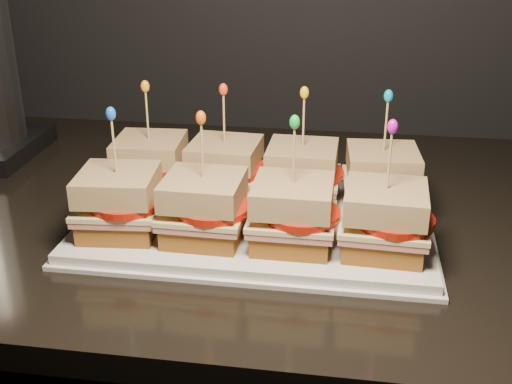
# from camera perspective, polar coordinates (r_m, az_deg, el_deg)

# --- Properties ---
(granite_slab) EXTENTS (2.52, 0.74, 0.03)m
(granite_slab) POSITION_cam_1_polar(r_m,az_deg,el_deg) (0.94, 8.19, -2.48)
(granite_slab) COLOR black
(granite_slab) RESTS_ON cabinet
(platter) EXTENTS (0.46, 0.28, 0.02)m
(platter) POSITION_cam_1_polar(r_m,az_deg,el_deg) (0.86, -0.00, -2.81)
(platter) COLOR white
(platter) RESTS_ON granite_slab
(platter_rim) EXTENTS (0.47, 0.29, 0.01)m
(platter_rim) POSITION_cam_1_polar(r_m,az_deg,el_deg) (0.86, -0.00, -3.17)
(platter_rim) COLOR white
(platter_rim) RESTS_ON granite_slab
(sandwich_0_bread_bot) EXTENTS (0.10, 0.10, 0.03)m
(sandwich_0_bread_bot) POSITION_cam_1_polar(r_m,az_deg,el_deg) (0.94, -9.24, 0.83)
(sandwich_0_bread_bot) COLOR brown
(sandwich_0_bread_bot) RESTS_ON platter
(sandwich_0_ham) EXTENTS (0.11, 0.10, 0.01)m
(sandwich_0_ham) POSITION_cam_1_polar(r_m,az_deg,el_deg) (0.94, -9.31, 1.78)
(sandwich_0_ham) COLOR #C37265
(sandwich_0_ham) RESTS_ON sandwich_0_bread_bot
(sandwich_0_cheese) EXTENTS (0.11, 0.11, 0.01)m
(sandwich_0_cheese) POSITION_cam_1_polar(r_m,az_deg,el_deg) (0.94, -9.33, 2.17)
(sandwich_0_cheese) COLOR beige
(sandwich_0_cheese) RESTS_ON sandwich_0_ham
(sandwich_0_tomato) EXTENTS (0.09, 0.09, 0.01)m
(sandwich_0_tomato) POSITION_cam_1_polar(r_m,az_deg,el_deg) (0.92, -8.77, 2.43)
(sandwich_0_tomato) COLOR #AC1B0C
(sandwich_0_tomato) RESTS_ON sandwich_0_cheese
(sandwich_0_bread_top) EXTENTS (0.10, 0.10, 0.03)m
(sandwich_0_bread_top) POSITION_cam_1_polar(r_m,az_deg,el_deg) (0.93, -9.45, 3.78)
(sandwich_0_bread_top) COLOR brown
(sandwich_0_bread_top) RESTS_ON sandwich_0_tomato
(sandwich_0_pick) EXTENTS (0.00, 0.00, 0.09)m
(sandwich_0_pick) POSITION_cam_1_polar(r_m,az_deg,el_deg) (0.91, -9.64, 6.50)
(sandwich_0_pick) COLOR tan
(sandwich_0_pick) RESTS_ON sandwich_0_bread_top
(sandwich_0_frill) EXTENTS (0.01, 0.01, 0.02)m
(sandwich_0_frill) POSITION_cam_1_polar(r_m,az_deg,el_deg) (0.90, -9.83, 9.24)
(sandwich_0_frill) COLOR orange
(sandwich_0_frill) RESTS_ON sandwich_0_pick
(sandwich_1_bread_bot) EXTENTS (0.10, 0.10, 0.03)m
(sandwich_1_bread_bot) POSITION_cam_1_polar(r_m,az_deg,el_deg) (0.92, -2.74, 0.44)
(sandwich_1_bread_bot) COLOR brown
(sandwich_1_bread_bot) RESTS_ON platter
(sandwich_1_ham) EXTENTS (0.11, 0.10, 0.01)m
(sandwich_1_ham) POSITION_cam_1_polar(r_m,az_deg,el_deg) (0.91, -2.76, 1.41)
(sandwich_1_ham) COLOR #C37265
(sandwich_1_ham) RESTS_ON sandwich_1_bread_bot
(sandwich_1_cheese) EXTENTS (0.11, 0.10, 0.01)m
(sandwich_1_cheese) POSITION_cam_1_polar(r_m,az_deg,el_deg) (0.91, -2.77, 1.82)
(sandwich_1_cheese) COLOR beige
(sandwich_1_cheese) RESTS_ON sandwich_1_ham
(sandwich_1_tomato) EXTENTS (0.09, 0.09, 0.01)m
(sandwich_1_tomato) POSITION_cam_1_polar(r_m,az_deg,el_deg) (0.90, -2.10, 2.08)
(sandwich_1_tomato) COLOR #AC1B0C
(sandwich_1_tomato) RESTS_ON sandwich_1_cheese
(sandwich_1_bread_top) EXTENTS (0.10, 0.10, 0.03)m
(sandwich_1_bread_top) POSITION_cam_1_polar(r_m,az_deg,el_deg) (0.90, -2.80, 3.48)
(sandwich_1_bread_top) COLOR brown
(sandwich_1_bread_top) RESTS_ON sandwich_1_tomato
(sandwich_1_pick) EXTENTS (0.00, 0.00, 0.09)m
(sandwich_1_pick) POSITION_cam_1_polar(r_m,az_deg,el_deg) (0.88, -2.86, 6.27)
(sandwich_1_pick) COLOR tan
(sandwich_1_pick) RESTS_ON sandwich_1_bread_top
(sandwich_1_frill) EXTENTS (0.01, 0.01, 0.02)m
(sandwich_1_frill) POSITION_cam_1_polar(r_m,az_deg,el_deg) (0.87, -2.92, 9.10)
(sandwich_1_frill) COLOR red
(sandwich_1_frill) RESTS_ON sandwich_1_pick
(sandwich_2_bread_bot) EXTENTS (0.09, 0.09, 0.03)m
(sandwich_2_bread_bot) POSITION_cam_1_polar(r_m,az_deg,el_deg) (0.90, 4.05, 0.03)
(sandwich_2_bread_bot) COLOR brown
(sandwich_2_bread_bot) RESTS_ON platter
(sandwich_2_ham) EXTENTS (0.10, 0.10, 0.01)m
(sandwich_2_ham) POSITION_cam_1_polar(r_m,az_deg,el_deg) (0.90, 4.08, 1.01)
(sandwich_2_ham) COLOR #C37265
(sandwich_2_ham) RESTS_ON sandwich_2_bread_bot
(sandwich_2_cheese) EXTENTS (0.10, 0.10, 0.01)m
(sandwich_2_cheese) POSITION_cam_1_polar(r_m,az_deg,el_deg) (0.90, 4.09, 1.42)
(sandwich_2_cheese) COLOR beige
(sandwich_2_cheese) RESTS_ON sandwich_2_ham
(sandwich_2_tomato) EXTENTS (0.09, 0.09, 0.01)m
(sandwich_2_tomato) POSITION_cam_1_polar(r_m,az_deg,el_deg) (0.89, 4.85, 1.68)
(sandwich_2_tomato) COLOR #AC1B0C
(sandwich_2_tomato) RESTS_ON sandwich_2_cheese
(sandwich_2_bread_top) EXTENTS (0.10, 0.10, 0.03)m
(sandwich_2_bread_top) POSITION_cam_1_polar(r_m,az_deg,el_deg) (0.88, 4.15, 3.10)
(sandwich_2_bread_top) COLOR brown
(sandwich_2_bread_top) RESTS_ON sandwich_2_tomato
(sandwich_2_pick) EXTENTS (0.00, 0.00, 0.09)m
(sandwich_2_pick) POSITION_cam_1_polar(r_m,az_deg,el_deg) (0.87, 4.23, 5.94)
(sandwich_2_pick) COLOR tan
(sandwich_2_pick) RESTS_ON sandwich_2_bread_top
(sandwich_2_frill) EXTENTS (0.01, 0.01, 0.02)m
(sandwich_2_frill) POSITION_cam_1_polar(r_m,az_deg,el_deg) (0.86, 4.32, 8.81)
(sandwich_2_frill) COLOR yellow
(sandwich_2_frill) RESTS_ON sandwich_2_pick
(sandwich_3_bread_bot) EXTENTS (0.10, 0.10, 0.03)m
(sandwich_3_bread_bot) POSITION_cam_1_polar(r_m,az_deg,el_deg) (0.90, 10.96, -0.40)
(sandwich_3_bread_bot) COLOR brown
(sandwich_3_bread_bot) RESTS_ON platter
(sandwich_3_ham) EXTENTS (0.11, 0.10, 0.01)m
(sandwich_3_ham) POSITION_cam_1_polar(r_m,az_deg,el_deg) (0.90, 11.04, 0.59)
(sandwich_3_ham) COLOR #C37265
(sandwich_3_ham) RESTS_ON sandwich_3_bread_bot
(sandwich_3_cheese) EXTENTS (0.11, 0.11, 0.01)m
(sandwich_3_cheese) POSITION_cam_1_polar(r_m,az_deg,el_deg) (0.89, 11.07, 1.00)
(sandwich_3_cheese) COLOR beige
(sandwich_3_cheese) RESTS_ON sandwich_3_ham
(sandwich_3_tomato) EXTENTS (0.09, 0.09, 0.01)m
(sandwich_3_tomato) POSITION_cam_1_polar(r_m,az_deg,el_deg) (0.89, 11.89, 1.25)
(sandwich_3_tomato) COLOR #AC1B0C
(sandwich_3_tomato) RESTS_ON sandwich_3_cheese
(sandwich_3_bread_top) EXTENTS (0.10, 0.10, 0.03)m
(sandwich_3_bread_top) POSITION_cam_1_polar(r_m,az_deg,el_deg) (0.88, 11.21, 2.67)
(sandwich_3_bread_top) COLOR brown
(sandwich_3_bread_top) RESTS_ON sandwich_3_tomato
(sandwich_3_pick) EXTENTS (0.00, 0.00, 0.09)m
(sandwich_3_pick) POSITION_cam_1_polar(r_m,az_deg,el_deg) (0.87, 11.45, 5.51)
(sandwich_3_pick) COLOR tan
(sandwich_3_pick) RESTS_ON sandwich_3_bread_top
(sandwich_3_frill) EXTENTS (0.01, 0.01, 0.02)m
(sandwich_3_frill) POSITION_cam_1_polar(r_m,az_deg,el_deg) (0.86, 11.69, 8.37)
(sandwich_3_frill) COLOR #0695BE
(sandwich_3_frill) RESTS_ON sandwich_3_pick
(sandwich_4_bread_bot) EXTENTS (0.10, 0.10, 0.03)m
(sandwich_4_bread_bot) POSITION_cam_1_polar(r_m,az_deg,el_deg) (0.83, -11.92, -2.63)
(sandwich_4_bread_bot) COLOR brown
(sandwich_4_bread_bot) RESTS_ON platter
(sandwich_4_ham) EXTENTS (0.11, 0.11, 0.01)m
(sandwich_4_ham) POSITION_cam_1_polar(r_m,az_deg,el_deg) (0.83, -12.01, -1.58)
(sandwich_4_ham) COLOR #C37265
(sandwich_4_ham) RESTS_ON sandwich_4_bread_bot
(sandwich_4_cheese) EXTENTS (0.11, 0.11, 0.01)m
(sandwich_4_cheese) POSITION_cam_1_polar(r_m,az_deg,el_deg) (0.82, -12.05, -1.14)
(sandwich_4_cheese) COLOR beige
(sandwich_4_cheese) RESTS_ON sandwich_4_ham
(sandwich_4_tomato) EXTENTS (0.09, 0.09, 0.01)m
(sandwich_4_tomato) POSITION_cam_1_polar(r_m,az_deg,el_deg) (0.81, -11.44, -0.89)
(sandwich_4_tomato) COLOR #AC1B0C
(sandwich_4_tomato) RESTS_ON sandwich_4_cheese
(sandwich_4_bread_top) EXTENTS (0.10, 0.10, 0.03)m
(sandwich_4_bread_top) POSITION_cam_1_polar(r_m,az_deg,el_deg) (0.81, -12.22, 0.66)
(sandwich_4_bread_top) COLOR brown
(sandwich_4_bread_top) RESTS_ON sandwich_4_tomato
(sandwich_4_pick) EXTENTS (0.00, 0.00, 0.09)m
(sandwich_4_pick) POSITION_cam_1_polar(r_m,az_deg,el_deg) (0.79, -12.50, 3.71)
(sandwich_4_pick) COLOR tan
(sandwich_4_pick) RESTS_ON sandwich_4_bread_top
(sandwich_4_frill) EXTENTS (0.01, 0.01, 0.02)m
(sandwich_4_frill) POSITION_cam_1_polar(r_m,az_deg,el_deg) (0.78, -12.79, 6.82)
(sandwich_4_frill) COLOR blue
(sandwich_4_frill) RESTS_ON sandwich_4_pick
(sandwich_5_bread_bot) EXTENTS (0.09, 0.09, 0.03)m
(sandwich_5_bread_bot) POSITION_cam_1_polar(r_m,az_deg,el_deg) (0.80, -4.58, -3.20)
(sandwich_5_bread_bot) COLOR brown
(sandwich_5_bread_bot) RESTS_ON platter
(sandwich_5_ham) EXTENTS (0.10, 0.10, 0.01)m
(sandwich_5_ham) POSITION_cam_1_polar(r_m,az_deg,el_deg) (0.79, -4.61, -2.12)
(sandwich_5_ham) COLOR #C37265
(sandwich_5_ham) RESTS_ON sandwich_5_bread_bot
(sandwich_5_cheese) EXTENTS (0.11, 0.10, 0.01)m
(sandwich_5_cheese) POSITION_cam_1_polar(r_m,az_deg,el_deg) (0.79, -4.63, -1.66)
(sandwich_5_cheese) COLOR beige
(sandwich_5_cheese) RESTS_ON sandwich_5_ham
(sandwich_5_tomato) EXTENTS (0.09, 0.09, 0.01)m
(sandwich_5_tomato) POSITION_cam_1_polar(r_m,az_deg,el_deg) (0.78, -3.89, -1.41)
(sandwich_5_tomato) COLOR #AC1B0C
(sandwich_5_tomato) RESTS_ON sandwich_5_cheese
(sandwich_5_bread_top) EXTENTS (0.10, 0.10, 0.03)m
(sandwich_5_bread_top) POSITION_cam_1_polar(r_m,az_deg,el_deg) (0.78, -4.70, 0.20)
(sandwich_5_bread_top) COLOR brown
(sandwich_5_bread_top) RESTS_ON sandwich_5_tomato
(sandwich_5_pick) EXTENTS (0.00, 0.00, 0.09)m
(sandwich_5_pick) POSITION_cam_1_polar(r_m,az_deg,el_deg) (0.76, -4.81, 3.37)
(sandwich_5_pick) COLOR tan
(sandwich_5_pick) RESTS_ON sandwich_5_bread_top
(sandwich_5_frill) EXTENTS (0.01, 0.01, 0.02)m
(sandwich_5_frill) POSITION_cam_1_polar(r_m,az_deg,el_deg) (0.75, -4.93, 6.60)
(sandwich_5_frill) COLOR #F35410
(sandwich_5_frill) RESTS_ON sandwich_5_pick
(sandwich_6_bread_bot) EXTENTS (0.09, 0.09, 0.03)m
(sandwich_6_bread_bot) POSITION_cam_1_polar(r_m,az_deg,el_deg) (0.79, 3.21, -3.75)
(sandwich_6_bread_bot) COLOR brown
(sandwich_6_bread_bot) RESTS_ON platter
(sandwich_6_ham) EXTENTS (0.10, 0.10, 0.01)m
(sandwich_6_ham) POSITION_cam_1_polar(r_m,az_deg,el_deg) (0.78, 3.24, -2.65)
(sandwich_6_ham) COLOR #C37265
(sandwich_6_ham) RESTS_ON sandwich_6_bread_bot
(sandwich_6_cheese) EXTENTS (0.10, 0.10, 0.01)m
(sandwich_6_cheese) POSITION_cam_1_polar(r_m,az_deg,el_deg) (0.78, 3.25, -2.19)
(sandwich_6_cheese) COLOR beige
(sandwich_6_cheese) RESTS_ON sandwich_6_ham
(sandwich_6_tomato) EXTENTS (0.09, 0.09, 0.01)m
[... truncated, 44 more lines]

